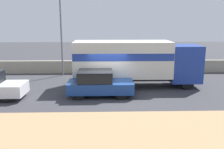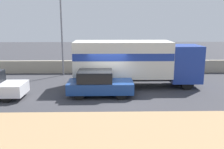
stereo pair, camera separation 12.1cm
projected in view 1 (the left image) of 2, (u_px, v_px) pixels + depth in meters
ground_plane at (108, 95)px, 15.79m from camera, size 80.00×80.00×0.00m
dirt_shoulder_foreground at (109, 132)px, 10.45m from camera, size 60.00×4.66×0.04m
stone_wall_backdrop at (107, 67)px, 22.33m from camera, size 60.00×0.35×1.11m
street_lamp at (61, 28)px, 20.61m from camera, size 0.56×0.28×6.93m
box_truck at (134, 60)px, 17.45m from camera, size 8.76×2.55×3.21m
car_hatchback at (99, 83)px, 15.43m from camera, size 4.03×1.88×1.59m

